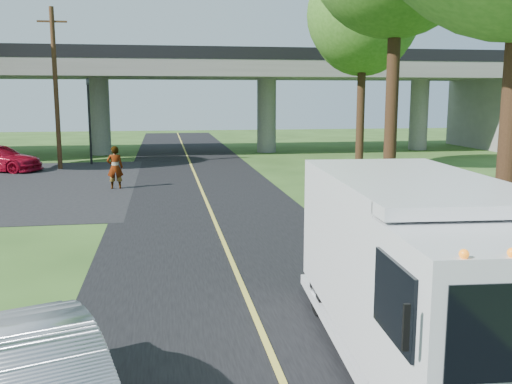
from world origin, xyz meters
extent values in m
plane|color=#2B491A|center=(0.00, 0.00, 0.00)|extent=(120.00, 120.00, 0.00)
cube|color=black|center=(0.00, 10.00, 0.01)|extent=(7.00, 90.00, 0.02)
cube|color=gold|center=(0.00, 10.00, 0.03)|extent=(0.12, 90.00, 0.01)
cube|color=slate|center=(0.00, 32.00, 6.00)|extent=(50.00, 9.00, 1.20)
cube|color=black|center=(0.00, 27.60, 6.90)|extent=(50.00, 0.25, 0.80)
cube|color=black|center=(0.00, 36.40, 6.90)|extent=(50.00, 0.25, 0.80)
cube|color=slate|center=(25.00, 32.00, 3.00)|extent=(4.00, 10.00, 6.00)
cylinder|color=slate|center=(-6.00, 32.00, 2.70)|extent=(1.40, 1.40, 5.40)
cylinder|color=slate|center=(6.00, 32.00, 2.70)|extent=(1.40, 1.40, 5.40)
cylinder|color=slate|center=(18.00, 32.00, 2.70)|extent=(1.40, 1.40, 5.40)
cylinder|color=black|center=(-6.00, 26.00, 2.60)|extent=(0.14, 0.14, 5.20)
imported|color=black|center=(-6.00, 26.00, 4.60)|extent=(0.18, 0.22, 1.10)
cylinder|color=#472D19|center=(-7.50, 24.00, 4.50)|extent=(0.26, 0.26, 9.00)
cube|color=#472D19|center=(-7.50, 24.00, 8.20)|extent=(1.60, 0.10, 0.10)
cylinder|color=#382314|center=(5.50, 1.00, 3.50)|extent=(0.44, 0.44, 7.00)
cylinder|color=#382314|center=(6.20, 9.00, 3.85)|extent=(0.44, 0.44, 7.70)
cylinder|color=#382314|center=(9.00, 20.00, 3.32)|extent=(0.44, 0.44, 6.65)
sphere|color=#2A5616|center=(9.00, 20.00, 8.20)|extent=(5.58, 5.58, 5.58)
sphere|color=#2A5616|center=(9.50, 19.60, 8.50)|extent=(4.96, 4.96, 4.96)
cube|color=silver|center=(2.26, -1.17, 1.74)|extent=(2.78, 4.71, 2.33)
cube|color=silver|center=(2.05, -4.38, 1.63)|extent=(2.60, 2.02, 2.12)
cube|color=silver|center=(2.23, -1.59, 0.31)|extent=(2.87, 6.16, 0.19)
cylinder|color=black|center=(1.29, 0.24, 0.47)|extent=(0.35, 0.95, 0.93)
cylinder|color=black|center=(3.40, 0.10, 0.47)|extent=(0.35, 0.95, 0.93)
imported|color=gray|center=(-3.80, 16.24, 0.98)|extent=(0.74, 0.51, 1.95)
camera|label=1|loc=(-1.64, -9.88, 4.17)|focal=40.00mm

